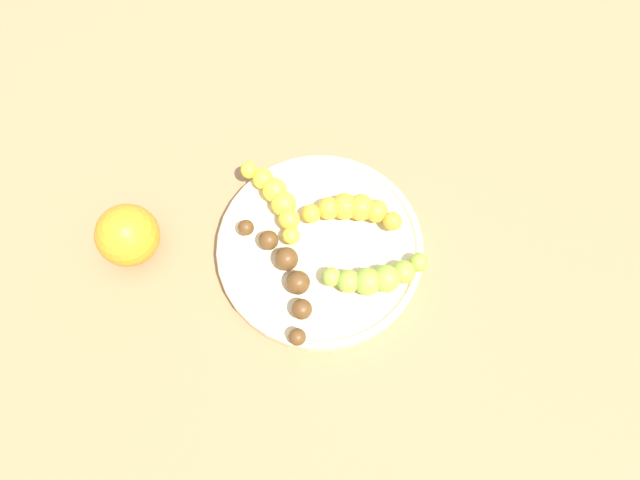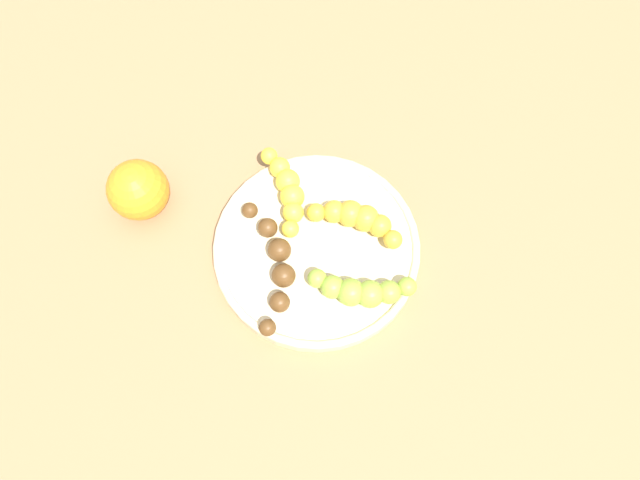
# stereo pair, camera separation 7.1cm
# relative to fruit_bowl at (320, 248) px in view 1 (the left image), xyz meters

# --- Properties ---
(ground_plane) EXTENTS (2.40, 2.40, 0.00)m
(ground_plane) POSITION_rel_fruit_bowl_xyz_m (0.00, 0.00, -0.01)
(ground_plane) COLOR #936D47
(fruit_bowl) EXTENTS (0.25, 0.25, 0.02)m
(fruit_bowl) POSITION_rel_fruit_bowl_xyz_m (0.00, 0.00, 0.00)
(fruit_bowl) COLOR beige
(fruit_bowl) RESTS_ON ground_plane
(banana_overripe) EXTENTS (0.07, 0.17, 0.03)m
(banana_overripe) POSITION_rel_fruit_bowl_xyz_m (0.05, 0.03, 0.02)
(banana_overripe) COLOR #593819
(banana_overripe) RESTS_ON fruit_bowl
(banana_green) EXTENTS (0.13, 0.05, 0.03)m
(banana_green) POSITION_rel_fruit_bowl_xyz_m (-0.05, 0.06, 0.02)
(banana_green) COLOR #8CAD38
(banana_green) RESTS_ON fruit_bowl
(banana_spotted) EXTENTS (0.11, 0.06, 0.03)m
(banana_spotted) POSITION_rel_fruit_bowl_xyz_m (-0.05, -0.03, 0.02)
(banana_spotted) COLOR gold
(banana_spotted) RESTS_ON fruit_bowl
(banana_yellow) EXTENTS (0.06, 0.12, 0.03)m
(banana_yellow) POSITION_rel_fruit_bowl_xyz_m (0.04, -0.07, 0.02)
(banana_yellow) COLOR yellow
(banana_yellow) RESTS_ON fruit_bowl
(orange_fruit) EXTENTS (0.08, 0.08, 0.08)m
(orange_fruit) POSITION_rel_fruit_bowl_xyz_m (0.22, -0.07, 0.03)
(orange_fruit) COLOR orange
(orange_fruit) RESTS_ON ground_plane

